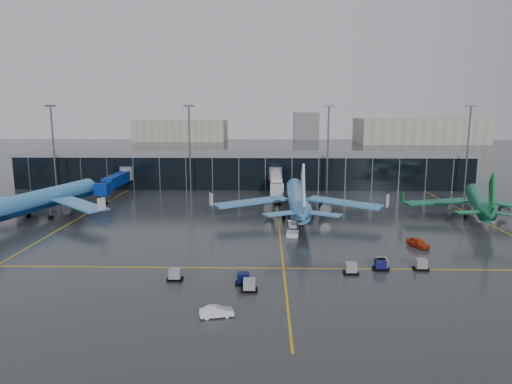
{
  "coord_description": "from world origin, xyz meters",
  "views": [
    {
      "loc": [
        7.29,
        -82.05,
        24.02
      ],
      "look_at": [
        5.0,
        18.0,
        6.0
      ],
      "focal_mm": 32.0,
      "sensor_mm": 36.0,
      "label": 1
    }
  ],
  "objects_px": {
    "service_van_red": "(418,243)",
    "airliner_klm_near": "(297,188)",
    "baggage_carts": "(318,272)",
    "service_van_white": "(217,312)",
    "airliner_aer_lingus": "(480,192)",
    "mobile_airstair": "(293,232)",
    "airliner_arkefly": "(44,187)"
  },
  "relations": [
    {
      "from": "service_van_red",
      "to": "airliner_klm_near",
      "type": "bearing_deg",
      "value": 108.0
    },
    {
      "from": "airliner_klm_near",
      "to": "baggage_carts",
      "type": "relative_size",
      "value": 1.15
    },
    {
      "from": "airliner_klm_near",
      "to": "service_van_white",
      "type": "bearing_deg",
      "value": -103.0
    },
    {
      "from": "airliner_aer_lingus",
      "to": "baggage_carts",
      "type": "bearing_deg",
      "value": -118.19
    },
    {
      "from": "airliner_klm_near",
      "to": "mobile_airstair",
      "type": "height_order",
      "value": "airliner_klm_near"
    },
    {
      "from": "airliner_arkefly",
      "to": "airliner_aer_lingus",
      "type": "relative_size",
      "value": 1.14
    },
    {
      "from": "airliner_aer_lingus",
      "to": "service_van_white",
      "type": "relative_size",
      "value": 9.65
    },
    {
      "from": "airliner_aer_lingus",
      "to": "airliner_klm_near",
      "type": "bearing_deg",
      "value": -160.6
    },
    {
      "from": "airliner_arkefly",
      "to": "airliner_aer_lingus",
      "type": "distance_m",
      "value": 98.24
    },
    {
      "from": "airliner_arkefly",
      "to": "airliner_aer_lingus",
      "type": "xyz_separation_m",
      "value": [
        98.23,
        1.35,
        -0.84
      ]
    },
    {
      "from": "airliner_klm_near",
      "to": "mobile_airstair",
      "type": "bearing_deg",
      "value": -95.8
    },
    {
      "from": "mobile_airstair",
      "to": "service_van_red",
      "type": "bearing_deg",
      "value": -10.26
    },
    {
      "from": "airliner_arkefly",
      "to": "baggage_carts",
      "type": "xyz_separation_m",
      "value": [
        57.88,
        -36.78,
        -6.05
      ]
    },
    {
      "from": "airliner_arkefly",
      "to": "service_van_white",
      "type": "relative_size",
      "value": 11.0
    },
    {
      "from": "airliner_aer_lingus",
      "to": "mobile_airstair",
      "type": "xyz_separation_m",
      "value": [
        -42.78,
        -16.21,
        -5.2
      ]
    },
    {
      "from": "airliner_klm_near",
      "to": "mobile_airstair",
      "type": "distance_m",
      "value": 16.78
    },
    {
      "from": "airliner_aer_lingus",
      "to": "service_van_red",
      "type": "relative_size",
      "value": 8.41
    },
    {
      "from": "airliner_klm_near",
      "to": "service_van_red",
      "type": "distance_m",
      "value": 30.58
    },
    {
      "from": "mobile_airstair",
      "to": "service_van_red",
      "type": "distance_m",
      "value": 22.95
    },
    {
      "from": "airliner_klm_near",
      "to": "baggage_carts",
      "type": "bearing_deg",
      "value": -88.03
    },
    {
      "from": "airliner_arkefly",
      "to": "airliner_aer_lingus",
      "type": "height_order",
      "value": "airliner_arkefly"
    },
    {
      "from": "airliner_arkefly",
      "to": "service_van_red",
      "type": "distance_m",
      "value": 80.57
    },
    {
      "from": "airliner_klm_near",
      "to": "airliner_aer_lingus",
      "type": "bearing_deg",
      "value": 2.09
    },
    {
      "from": "baggage_carts",
      "to": "mobile_airstair",
      "type": "relative_size",
      "value": 11.27
    },
    {
      "from": "service_van_red",
      "to": "service_van_white",
      "type": "xyz_separation_m",
      "value": [
        -32.86,
        -28.66,
        -0.12
      ]
    },
    {
      "from": "baggage_carts",
      "to": "airliner_klm_near",
      "type": "bearing_deg",
      "value": 90.85
    },
    {
      "from": "baggage_carts",
      "to": "service_van_red",
      "type": "relative_size",
      "value": 8.4
    },
    {
      "from": "baggage_carts",
      "to": "service_van_white",
      "type": "distance_m",
      "value": 19.0
    },
    {
      "from": "airliner_klm_near",
      "to": "service_van_red",
      "type": "xyz_separation_m",
      "value": [
        20.05,
        -22.27,
        -6.09
      ]
    },
    {
      "from": "airliner_aer_lingus",
      "to": "mobile_airstair",
      "type": "relative_size",
      "value": 11.28
    },
    {
      "from": "airliner_aer_lingus",
      "to": "baggage_carts",
      "type": "xyz_separation_m",
      "value": [
        -40.34,
        -38.12,
        -5.21
      ]
    },
    {
      "from": "airliner_arkefly",
      "to": "service_van_red",
      "type": "height_order",
      "value": "airliner_arkefly"
    }
  ]
}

